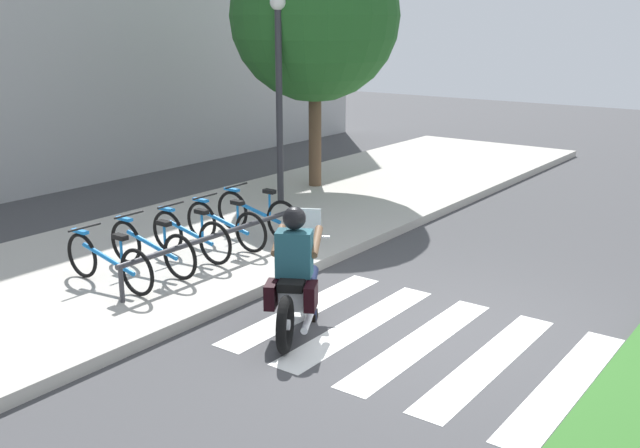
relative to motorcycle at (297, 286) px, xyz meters
name	(u,v)px	position (x,y,z in m)	size (l,w,h in m)	color
ground_plane	(442,327)	(0.88, -1.42, -0.46)	(48.00, 48.00, 0.00)	#424244
sidewalk	(173,251)	(0.88, 3.08, -0.38)	(24.00, 4.40, 0.15)	#B7B2A8
crosswalk_stripe_0	(565,384)	(0.36, -3.02, -0.45)	(2.80, 0.40, 0.01)	white
crosswalk_stripe_1	(488,362)	(0.36, -2.22, -0.45)	(2.80, 0.40, 0.01)	white
crosswalk_stripe_2	(420,343)	(0.36, -1.42, -0.45)	(2.80, 0.40, 0.01)	white
crosswalk_stripe_3	(359,325)	(0.36, -0.62, -0.45)	(2.80, 0.40, 0.01)	white
crosswalk_stripe_4	(304,309)	(0.36, 0.18, -0.45)	(2.80, 0.40, 0.01)	white
motorcycle	(297,286)	(0.00, 0.00, 0.00)	(1.96, 1.17, 1.22)	black
rider	(295,258)	(-0.07, -0.03, 0.37)	(0.77, 0.72, 1.43)	#1E4C59
bicycle_0	(108,261)	(-0.78, 2.41, 0.03)	(0.48, 1.70, 0.73)	black
bicycle_1	(152,247)	(-0.07, 2.41, 0.04)	(0.48, 1.70, 0.75)	black
bicycle_2	(190,235)	(0.63, 2.41, 0.04)	(0.48, 1.58, 0.75)	black
bicycle_3	(225,225)	(1.34, 2.41, 0.03)	(0.48, 1.63, 0.74)	black
bicycle_4	(257,214)	(2.05, 2.41, 0.05)	(0.48, 1.69, 0.77)	black
bike_rack	(219,237)	(0.63, 1.86, 0.11)	(3.43, 0.07, 0.49)	#333338
street_lamp	(279,82)	(3.92, 3.48, 1.91)	(0.28, 0.28, 3.86)	#2D2D33
tree_near_rack	(315,16)	(5.52, 3.88, 3.04)	(3.31, 3.31, 5.16)	brown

